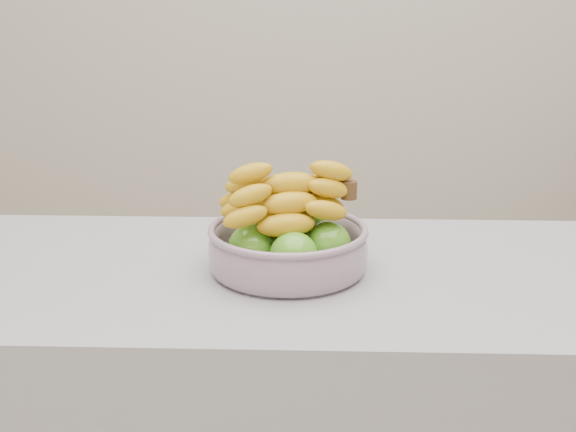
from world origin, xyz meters
The scene contains 1 object.
fruit_bowl centered at (-0.12, 0.01, 0.95)m, with size 0.28×0.28×0.18m.
Camera 1 is at (-0.08, -1.29, 1.41)m, focal length 50.00 mm.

